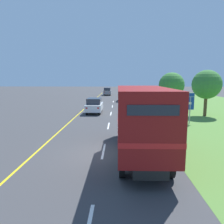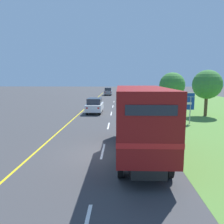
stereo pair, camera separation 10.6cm
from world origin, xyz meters
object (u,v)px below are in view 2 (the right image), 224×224
Objects in this scene: lead_car_white at (95,105)px; highway_sign at (182,104)px; horse_trailer_truck at (140,119)px; roadside_tree_mid at (172,85)px; roadside_tree_near at (207,85)px; lead_car_black_ahead at (125,96)px; lead_car_grey_ahead at (108,91)px.

highway_sign reaches higher than lead_car_white.
highway_sign is (4.56, 8.49, -0.23)m from horse_trailer_truck.
horse_trailer_truck reaches higher than highway_sign.
highway_sign is at bearing -34.90° from lead_car_white.
roadside_tree_near is at bearing -77.14° from roadside_tree_mid.
roadside_tree_near is 1.01× the size of roadside_tree_mid.
lead_car_white is at bearing 145.10° from highway_sign.
horse_trailer_truck is 1.68× the size of roadside_tree_near.
lead_car_black_ahead is 0.93× the size of lead_car_grey_ahead.
roadside_tree_near is (12.01, -29.73, 2.45)m from lead_car_grey_ahead.
lead_car_grey_ahead is (-3.72, 42.38, -1.08)m from horse_trailer_truck.
roadside_tree_near reaches higher than lead_car_grey_ahead.
lead_car_white is (-3.93, 14.40, -1.10)m from horse_trailer_truck.
roadside_tree_near is (8.29, 12.64, 1.38)m from horse_trailer_truck.
lead_car_grey_ahead reaches higher than lead_car_black_ahead.
roadside_tree_near is at bearing 56.76° from horse_trailer_truck.
roadside_tree_mid is (6.48, 20.54, 1.07)m from horse_trailer_truck.
lead_car_white is 12.58m from roadside_tree_near.
roadside_tree_near is (8.36, -15.38, 2.45)m from lead_car_black_ahead.
lead_car_white is at bearing -90.42° from lead_car_grey_ahead.
roadside_tree_mid is at bearing -64.95° from lead_car_grey_ahead.
roadside_tree_mid reaches higher than horse_trailer_truck.
lead_car_black_ahead is at bearing 90.16° from horse_trailer_truck.
lead_car_grey_ahead is (0.20, 27.97, 0.03)m from lead_car_white.
horse_trailer_truck is 1.98× the size of lead_car_white.
horse_trailer_truck reaches higher than lead_car_black_ahead.
horse_trailer_truck is at bearing -74.75° from lead_car_white.
horse_trailer_truck is 15.18m from roadside_tree_near.
roadside_tree_mid reaches higher than lead_car_black_ahead.
lead_car_white is 10.38m from highway_sign.
lead_car_white is 27.98m from lead_car_grey_ahead.
horse_trailer_truck reaches higher than lead_car_grey_ahead.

